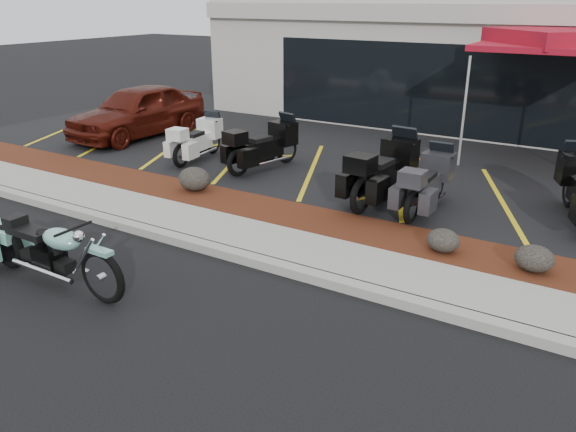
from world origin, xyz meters
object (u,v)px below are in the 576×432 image
Objects in this scene: parked_car at (138,111)px; traffic_cone at (414,152)px; touring_white at (213,132)px; popup_canopy at (557,42)px; hero_cruiser at (102,269)px.

traffic_cone is (7.89, 1.69, -0.55)m from parked_car.
touring_white is 8.69m from popup_canopy.
popup_canopy is (10.58, 3.37, 2.13)m from parked_car.
hero_cruiser is 7.56m from touring_white.
touring_white is 5.24m from traffic_cone.
touring_white is (-3.38, 6.75, 0.19)m from hero_cruiser.
parked_car reaches higher than hero_cruiser.
hero_cruiser is at bearing -45.55° from parked_car.
parked_car is at bearing -148.11° from popup_canopy.
hero_cruiser is 7.50× the size of traffic_cone.
traffic_cone is at bearing -70.71° from touring_white.
popup_canopy is (4.05, 10.61, 2.49)m from hero_cruiser.
hero_cruiser is 9.04m from traffic_cone.
touring_white is at bearing -138.36° from popup_canopy.
parked_car is at bearing 132.21° from hero_cruiser.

